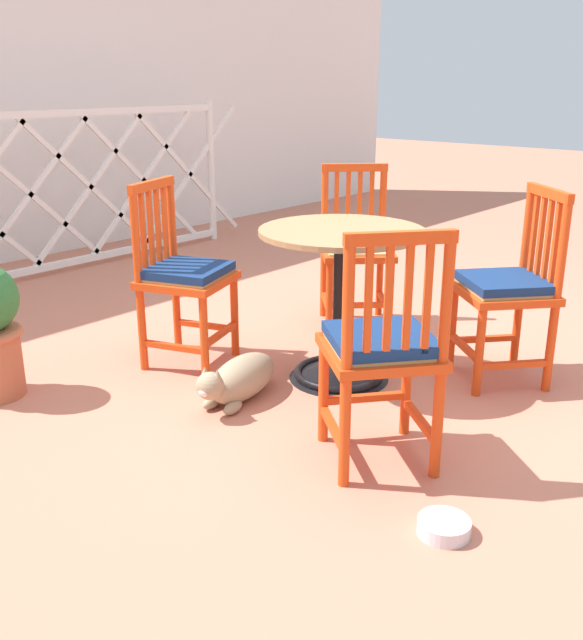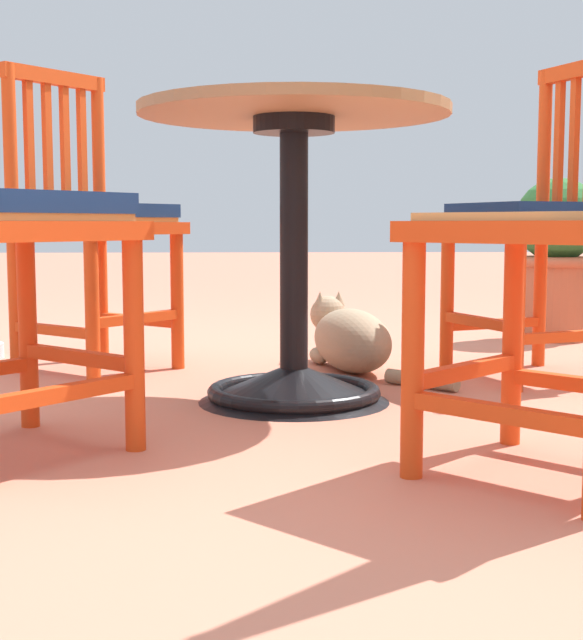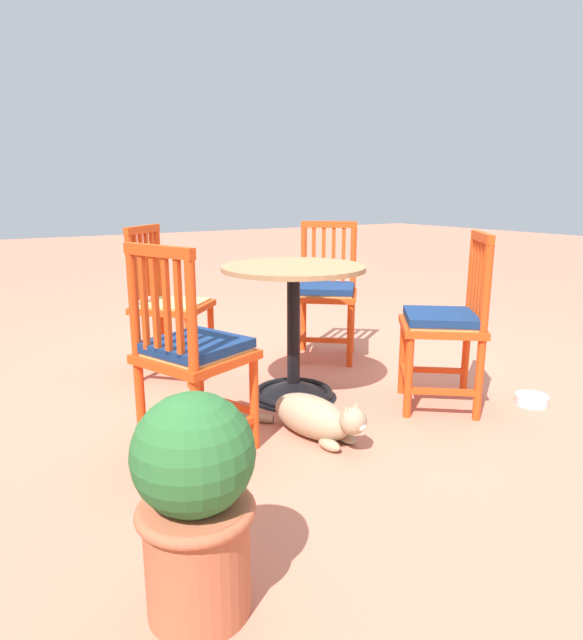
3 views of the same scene
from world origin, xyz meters
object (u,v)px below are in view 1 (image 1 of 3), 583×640
at_px(cafe_table, 340,322).
at_px(pet_water_bowl, 444,527).
at_px(orange_chair_near_fence, 184,277).
at_px(orange_chair_at_corner, 356,251).
at_px(tabby_cat, 238,380).
at_px(orange_chair_facing_out, 382,350).
at_px(orange_chair_tucked_in, 508,289).

xyz_separation_m(cafe_table, pet_water_bowl, (-0.77, -1.02, -0.26)).
distance_m(orange_chair_near_fence, orange_chair_at_corner, 1.09).
xyz_separation_m(orange_chair_near_fence, orange_chair_at_corner, (1.05, -0.28, -0.01)).
bearing_deg(orange_chair_near_fence, cafe_table, -64.78).
bearing_deg(pet_water_bowl, orange_chair_near_fence, 75.86).
relative_size(orange_chair_at_corner, tabby_cat, 1.33).
bearing_deg(tabby_cat, orange_chair_facing_out, -92.30).
relative_size(orange_chair_facing_out, orange_chair_at_corner, 1.00).
distance_m(orange_chair_near_fence, orange_chair_tucked_in, 1.56).
bearing_deg(orange_chair_facing_out, orange_chair_at_corner, 39.58).
distance_m(orange_chair_near_fence, orange_chair_facing_out, 1.32).
relative_size(orange_chair_near_fence, pet_water_bowl, 5.36).
xyz_separation_m(cafe_table, tabby_cat, (-0.50, 0.19, -0.19)).
bearing_deg(orange_chair_facing_out, orange_chair_tucked_in, 0.10).
relative_size(cafe_table, orange_chair_at_corner, 0.83).
relative_size(orange_chair_near_fence, orange_chair_facing_out, 1.00).
relative_size(orange_chair_near_fence, orange_chair_at_corner, 1.00).
height_order(orange_chair_near_fence, pet_water_bowl, orange_chair_near_fence).
height_order(cafe_table, orange_chair_facing_out, orange_chair_facing_out).
height_order(orange_chair_tucked_in, orange_chair_at_corner, same).
height_order(cafe_table, tabby_cat, cafe_table).
height_order(tabby_cat, pet_water_bowl, tabby_cat).
bearing_deg(cafe_table, orange_chair_facing_out, -131.75).
relative_size(cafe_table, orange_chair_near_fence, 0.83).
height_order(orange_chair_near_fence, orange_chair_facing_out, same).
bearing_deg(orange_chair_near_fence, orange_chair_facing_out, -98.24).
distance_m(orange_chair_at_corner, pet_water_bowl, 2.12).
xyz_separation_m(orange_chair_facing_out, orange_chair_tucked_in, (1.04, 0.00, 0.00)).
relative_size(tabby_cat, pet_water_bowl, 4.04).
distance_m(orange_chair_near_fence, pet_water_bowl, 1.84).
distance_m(cafe_table, orange_chair_at_corner, 0.85).
xyz_separation_m(orange_chair_facing_out, tabby_cat, (0.03, 0.78, -0.35)).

